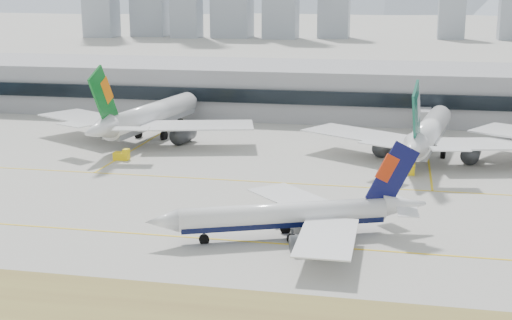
% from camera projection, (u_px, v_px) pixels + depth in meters
% --- Properties ---
extents(ground, '(3000.00, 3000.00, 0.00)m').
position_uv_depth(ground, '(212.00, 228.00, 117.28)').
color(ground, '#98958E').
rests_on(ground, ground).
extents(taxiing_airliner, '(43.30, 36.59, 15.26)m').
position_uv_depth(taxiing_airliner, '(293.00, 215.00, 112.08)').
color(taxiing_airliner, white).
rests_on(taxiing_airliner, ground).
extents(widebody_eva, '(60.97, 60.17, 21.93)m').
position_uv_depth(widebody_eva, '(149.00, 117.00, 184.86)').
color(widebody_eva, white).
rests_on(widebody_eva, ground).
extents(widebody_cathay, '(58.23, 57.60, 21.02)m').
position_uv_depth(widebody_cathay, '(428.00, 134.00, 164.91)').
color(widebody_cathay, white).
rests_on(widebody_cathay, ground).
extents(terminal, '(280.00, 43.10, 15.00)m').
position_uv_depth(terminal, '(306.00, 89.00, 224.87)').
color(terminal, gray).
rests_on(terminal, ground).
extents(gse_c, '(3.55, 2.00, 2.60)m').
position_uv_depth(gse_c, '(407.00, 170.00, 151.00)').
color(gse_c, yellow).
rests_on(gse_c, ground).
extents(gse_b, '(3.55, 2.00, 2.60)m').
position_uv_depth(gse_b, '(122.00, 155.00, 163.75)').
color(gse_b, yellow).
rests_on(gse_b, ground).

